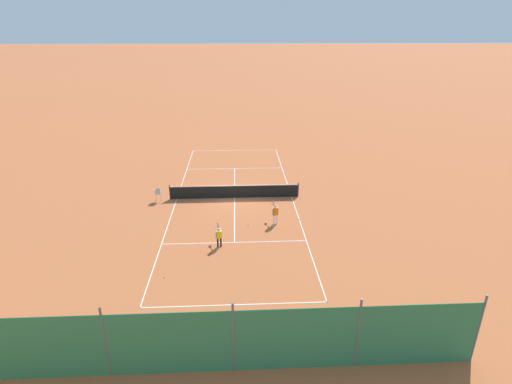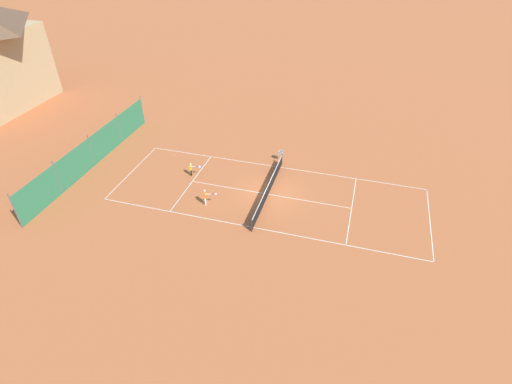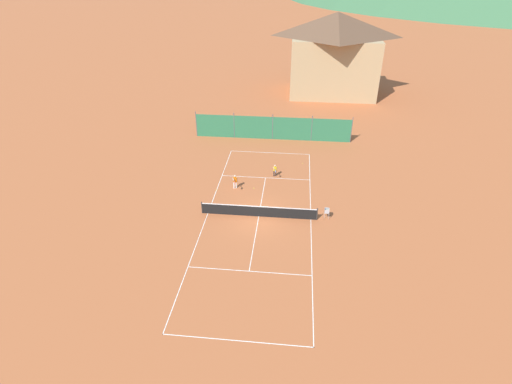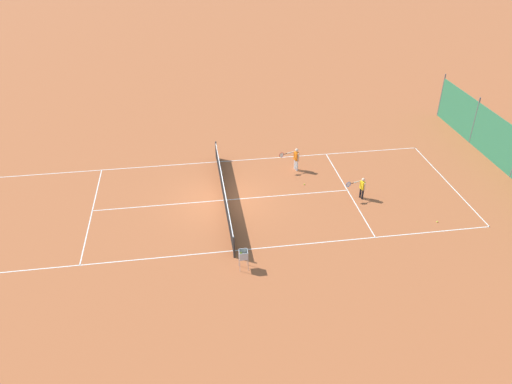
{
  "view_description": "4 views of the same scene",
  "coord_description": "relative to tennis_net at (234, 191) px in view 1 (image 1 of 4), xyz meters",
  "views": [
    {
      "loc": [
        -0.24,
        26.21,
        11.26
      ],
      "look_at": [
        -1.48,
        1.06,
        0.85
      ],
      "focal_mm": 28.0,
      "sensor_mm": 36.0,
      "label": 1
    },
    {
      "loc": [
        -24.34,
        -6.05,
        18.32
      ],
      "look_at": [
        -1.02,
        0.7,
        0.78
      ],
      "focal_mm": 28.0,
      "sensor_mm": 36.0,
      "label": 2
    },
    {
      "loc": [
        2.51,
        -26.02,
        17.84
      ],
      "look_at": [
        -0.48,
        2.45,
        0.77
      ],
      "focal_mm": 28.0,
      "sensor_mm": 36.0,
      "label": 3
    },
    {
      "loc": [
        21.01,
        -1.56,
        13.42
      ],
      "look_at": [
        1.54,
        1.39,
        1.29
      ],
      "focal_mm": 35.0,
      "sensor_mm": 36.0,
      "label": 4
    }
  ],
  "objects": [
    {
      "name": "tennis_ball_far_corner",
      "position": [
        3.41,
        9.67,
        -0.47
      ],
      "size": [
        0.07,
        0.07,
        0.07
      ],
      "primitive_type": "sphere",
      "color": "#CCE033",
      "rests_on": "ground"
    },
    {
      "name": "windscreen_fence_far",
      "position": [
        -0.0,
        15.5,
        0.81
      ],
      "size": [
        17.28,
        0.08,
        2.9
      ],
      "color": "#2D754C",
      "rests_on": "ground"
    },
    {
      "name": "ground_plane",
      "position": [
        0.0,
        0.0,
        -0.5
      ],
      "size": [
        600.0,
        600.0,
        0.0
      ],
      "primitive_type": "plane",
      "color": "#B25B33"
    },
    {
      "name": "tennis_net",
      "position": [
        0.0,
        0.0,
        0.0
      ],
      "size": [
        9.18,
        0.08,
        1.06
      ],
      "color": "#2D2D2D",
      "rests_on": "ground"
    },
    {
      "name": "court_line_markings",
      "position": [
        0.0,
        0.0,
        -0.5
      ],
      "size": [
        8.25,
        23.85,
        0.01
      ],
      "color": "white",
      "rests_on": "ground"
    },
    {
      "name": "player_near_baseline",
      "position": [
        -2.51,
        4.18,
        0.26
      ],
      "size": [
        0.42,
        1.12,
        1.31
      ],
      "color": "white",
      "rests_on": "ground"
    },
    {
      "name": "tennis_ball_mid_court",
      "position": [
        -0.86,
        4.32,
        -0.47
      ],
      "size": [
        0.07,
        0.07,
        0.07
      ],
      "primitive_type": "sphere",
      "color": "#CCE033",
      "rests_on": "ground"
    },
    {
      "name": "tennis_ball_by_net_right",
      "position": [
        -4.1,
        3.7,
        -0.47
      ],
      "size": [
        0.07,
        0.07,
        0.07
      ],
      "primitive_type": "sphere",
      "color": "#CCE033",
      "rests_on": "ground"
    },
    {
      "name": "ball_hopper",
      "position": [
        5.3,
        0.3,
        0.16
      ],
      "size": [
        0.36,
        0.36,
        0.89
      ],
      "color": "#B7B7BC",
      "rests_on": "ground"
    },
    {
      "name": "player_far_service",
      "position": [
        0.84,
        6.79,
        0.18
      ],
      "size": [
        0.37,
        1.02,
        1.16
      ],
      "color": "black",
      "rests_on": "ground"
    }
  ]
}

